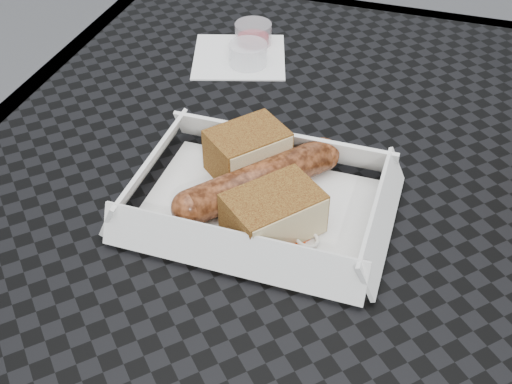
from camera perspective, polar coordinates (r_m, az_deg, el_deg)
patio_table at (r=0.74m, az=6.11°, el=-1.64°), size 0.80×0.80×0.74m
food_tray at (r=0.63m, az=0.28°, el=-1.36°), size 0.22×0.15×0.00m
bratwurst at (r=0.63m, az=0.29°, el=1.08°), size 0.13×0.15×0.04m
bread_near at (r=0.65m, az=-0.76°, el=3.65°), size 0.09×0.09×0.05m
bread_far at (r=0.58m, az=1.54°, el=-1.90°), size 0.10×0.10×0.04m
veg_garnish at (r=0.59m, az=3.82°, el=-4.61°), size 0.03×0.03×0.00m
napkin at (r=0.87m, az=-1.50°, el=11.94°), size 0.15×0.15×0.00m
condiment_cup_sauce at (r=0.90m, az=-0.25°, el=13.86°), size 0.05×0.05×0.03m
condiment_cup_empty at (r=0.85m, az=-0.70°, el=12.11°), size 0.05×0.05×0.03m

